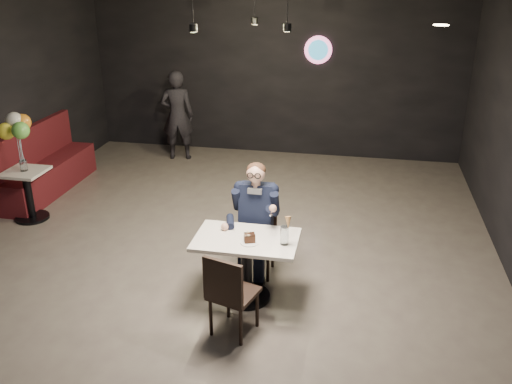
% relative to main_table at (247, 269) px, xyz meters
% --- Properties ---
extents(floor, '(9.00, 9.00, 0.00)m').
position_rel_main_table_xyz_m(floor, '(-0.55, 0.59, -0.38)').
color(floor, slate).
rests_on(floor, ground).
extents(wall_sign, '(0.50, 0.06, 0.50)m').
position_rel_main_table_xyz_m(wall_sign, '(0.25, 5.06, 1.62)').
color(wall_sign, pink).
rests_on(wall_sign, floor).
extents(pendant_lights, '(1.40, 1.20, 0.36)m').
position_rel_main_table_xyz_m(pendant_lights, '(-0.55, 2.59, 2.51)').
color(pendant_lights, black).
rests_on(pendant_lights, floor).
extents(main_table, '(1.10, 0.70, 0.75)m').
position_rel_main_table_xyz_m(main_table, '(0.00, 0.00, 0.00)').
color(main_table, white).
rests_on(main_table, floor).
extents(chair_far, '(0.42, 0.46, 0.92)m').
position_rel_main_table_xyz_m(chair_far, '(0.00, 0.55, 0.09)').
color(chair_far, black).
rests_on(chair_far, floor).
extents(chair_near, '(0.53, 0.56, 0.92)m').
position_rel_main_table_xyz_m(chair_near, '(0.00, -0.59, 0.09)').
color(chair_near, black).
rests_on(chair_near, floor).
extents(seated_man, '(0.60, 0.80, 1.44)m').
position_rel_main_table_xyz_m(seated_man, '(0.00, 0.55, 0.34)').
color(seated_man, black).
rests_on(seated_man, floor).
extents(dessert_plate, '(0.20, 0.20, 0.01)m').
position_rel_main_table_xyz_m(dessert_plate, '(0.06, -0.10, 0.38)').
color(dessert_plate, white).
rests_on(dessert_plate, main_table).
extents(cake_slice, '(0.14, 0.12, 0.08)m').
position_rel_main_table_xyz_m(cake_slice, '(0.05, -0.09, 0.43)').
color(cake_slice, black).
rests_on(cake_slice, dessert_plate).
extents(mint_leaf, '(0.05, 0.04, 0.01)m').
position_rel_main_table_xyz_m(mint_leaf, '(0.06, -0.09, 0.47)').
color(mint_leaf, '#2E8C40').
rests_on(mint_leaf, cake_slice).
extents(sundae_glass, '(0.09, 0.09, 0.20)m').
position_rel_main_table_xyz_m(sundae_glass, '(0.41, -0.06, 0.48)').
color(sundae_glass, silver).
rests_on(sundae_glass, main_table).
extents(wafer_cone, '(0.08, 0.08, 0.13)m').
position_rel_main_table_xyz_m(wafer_cone, '(0.45, -0.05, 0.62)').
color(wafer_cone, tan).
rests_on(wafer_cone, sundae_glass).
extents(booth_bench, '(0.54, 2.17, 1.09)m').
position_rel_main_table_xyz_m(booth_bench, '(-3.80, 2.38, 0.17)').
color(booth_bench, '#470F13').
rests_on(booth_bench, floor).
extents(side_table, '(0.54, 0.54, 0.68)m').
position_rel_main_table_xyz_m(side_table, '(-3.50, 1.38, -0.03)').
color(side_table, white).
rests_on(side_table, floor).
extents(balloon_vase, '(0.10, 0.10, 0.15)m').
position_rel_main_table_xyz_m(balloon_vase, '(-3.50, 1.38, 0.45)').
color(balloon_vase, silver).
rests_on(balloon_vase, side_table).
extents(balloon_bunch, '(0.43, 0.43, 0.71)m').
position_rel_main_table_xyz_m(balloon_bunch, '(-3.50, 1.38, 0.88)').
color(balloon_bunch, yellow).
rests_on(balloon_bunch, balloon_vase).
extents(passerby, '(0.67, 0.51, 1.67)m').
position_rel_main_table_xyz_m(passerby, '(-2.25, 4.37, 0.46)').
color(passerby, black).
rests_on(passerby, floor).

